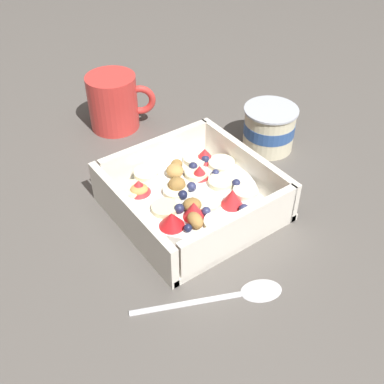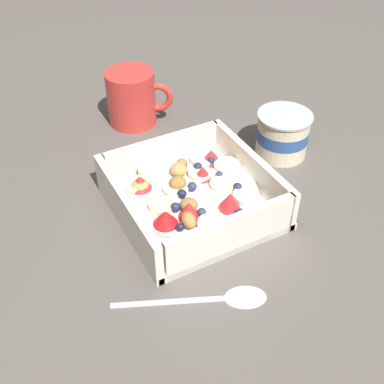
{
  "view_description": "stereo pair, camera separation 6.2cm",
  "coord_description": "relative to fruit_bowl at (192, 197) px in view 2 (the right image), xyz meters",
  "views": [
    {
      "loc": [
        0.38,
        -0.28,
        0.43
      ],
      "look_at": [
        -0.01,
        -0.0,
        0.03
      ],
      "focal_mm": 44.46,
      "sensor_mm": 36.0,
      "label": 1
    },
    {
      "loc": [
        0.41,
        -0.23,
        0.43
      ],
      "look_at": [
        -0.01,
        -0.0,
        0.03
      ],
      "focal_mm": 44.46,
      "sensor_mm": 36.0,
      "label": 2
    }
  ],
  "objects": [
    {
      "name": "ground_plane",
      "position": [
        0.01,
        0.0,
        -0.02
      ],
      "size": [
        2.4,
        2.4,
        0.0
      ],
      "primitive_type": "plane",
      "color": "#56514C"
    },
    {
      "name": "fruit_bowl",
      "position": [
        0.0,
        0.0,
        0.0
      ],
      "size": [
        0.19,
        0.19,
        0.06
      ],
      "color": "white",
      "rests_on": "ground"
    },
    {
      "name": "yogurt_cup",
      "position": [
        -0.05,
        0.18,
        0.01
      ],
      "size": [
        0.08,
        0.08,
        0.07
      ],
      "color": "beige",
      "rests_on": "ground"
    },
    {
      "name": "coffee_mug",
      "position": [
        -0.24,
        0.02,
        0.02
      ],
      "size": [
        0.08,
        0.1,
        0.09
      ],
      "color": "red",
      "rests_on": "ground"
    },
    {
      "name": "spoon",
      "position": [
        0.15,
        -0.04,
        -0.02
      ],
      "size": [
        0.09,
        0.17,
        0.01
      ],
      "color": "silver",
      "rests_on": "ground"
    }
  ]
}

